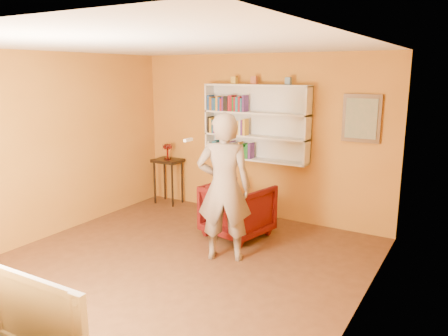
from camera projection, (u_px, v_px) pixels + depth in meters
The scene contains 15 objects.
room_shell at pixel (167, 191), 5.23m from camera, with size 5.30×5.80×2.88m.
bookshelf at pixel (257, 123), 7.12m from camera, with size 1.80×0.29×1.23m.
books_row_lower at pixel (230, 149), 7.35m from camera, with size 0.83×0.19×0.26m.
books_row_middle at pixel (228, 127), 7.30m from camera, with size 0.73×0.18×0.27m.
books_row_upper at pixel (227, 104), 7.22m from camera, with size 0.70×0.19×0.27m.
ornament_left at pixel (234, 80), 7.13m from camera, with size 0.09×0.09×0.12m, color gold.
ornament_centre at pixel (254, 80), 6.94m from camera, with size 0.09×0.09×0.12m, color #A15235.
ornament_right at pixel (288, 81), 6.65m from camera, with size 0.08×0.08×0.11m, color slate.
framed_painting at pixel (362, 118), 6.31m from camera, with size 0.55×0.05×0.70m.
console_table at pixel (168, 167), 8.05m from camera, with size 0.51×0.39×0.84m.
ruby_lustre at pixel (167, 148), 7.98m from camera, with size 0.18×0.18×0.29m.
armchair at pixel (238, 210), 6.50m from camera, with size 0.85×0.88×0.80m, color #3E0407.
person at pixel (224, 188), 5.57m from camera, with size 0.70×0.46×1.93m, color #7B695A.
game_remote at pixel (188, 140), 5.36m from camera, with size 0.04×0.15×0.04m, color silver.
television at pixel (46, 309), 3.04m from camera, with size 1.00×0.13×0.58m, color black.
Camera 1 is at (3.16, -3.98, 2.42)m, focal length 35.00 mm.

